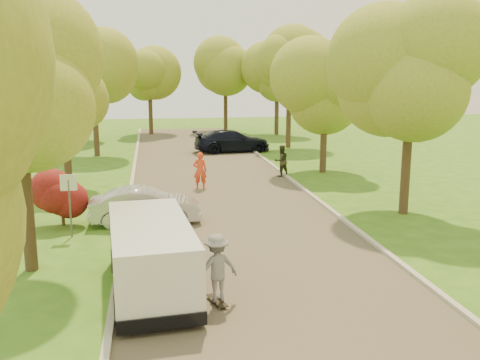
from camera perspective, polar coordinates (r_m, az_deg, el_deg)
ground at (r=15.58m, az=2.31°, el=-9.42°), size 100.00×100.00×0.00m
road at (r=23.12m, az=-1.73°, el=-2.37°), size 8.00×60.00×0.01m
curb_left at (r=22.93m, az=-11.82°, el=-2.59°), size 0.18×60.00×0.12m
curb_right at (r=23.97m, az=7.91°, el=-1.84°), size 0.18×60.00×0.12m
street_sign at (r=18.88m, az=-17.77°, el=-1.26°), size 0.55×0.06×2.17m
red_shrub at (r=20.50m, az=-18.49°, el=-1.65°), size 1.70×1.70×1.95m
tree_l_mida at (r=15.59m, az=-21.97°, el=9.26°), size 4.71×4.60×7.39m
tree_l_midb at (r=26.53m, az=-17.95°, el=8.89°), size 4.30×4.20×6.62m
tree_l_far at (r=36.39m, az=-15.09°, el=11.03°), size 4.92×4.80×7.79m
tree_r_mida at (r=21.69m, az=18.40°, el=10.90°), size 5.13×5.00×7.95m
tree_r_midb at (r=29.83m, az=9.45°, el=10.09°), size 4.51×4.40×7.01m
tree_r_far at (r=39.58m, az=5.63°, el=11.91°), size 5.33×5.20×8.34m
tree_bg_a at (r=44.61m, az=-17.22°, el=10.75°), size 5.12×5.00×7.72m
tree_bg_b at (r=47.57m, az=4.26°, el=11.52°), size 5.12×5.00×7.95m
tree_bg_c at (r=48.24m, az=-9.38°, el=10.78°), size 4.92×4.80×7.33m
tree_bg_d at (r=50.75m, az=-1.31°, el=11.30°), size 5.12×5.00×7.72m
minivan at (r=13.93m, az=-9.51°, el=-7.89°), size 2.37×5.11×1.85m
silver_sedan at (r=20.13m, az=-10.04°, el=-2.72°), size 4.06×1.42×1.34m
dark_sedan at (r=37.35m, az=-0.85°, el=4.19°), size 5.51×2.76×1.54m
longboard at (r=13.33m, az=-2.46°, el=-12.74°), size 0.47×0.89×0.10m
skateboarder at (r=13.01m, az=-2.49°, el=-9.31°), size 1.21×0.90×1.67m
person_striped at (r=25.60m, az=-4.28°, el=1.01°), size 0.69×0.50×1.78m
person_olive at (r=28.60m, az=4.42°, el=2.03°), size 0.97×0.85×1.69m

